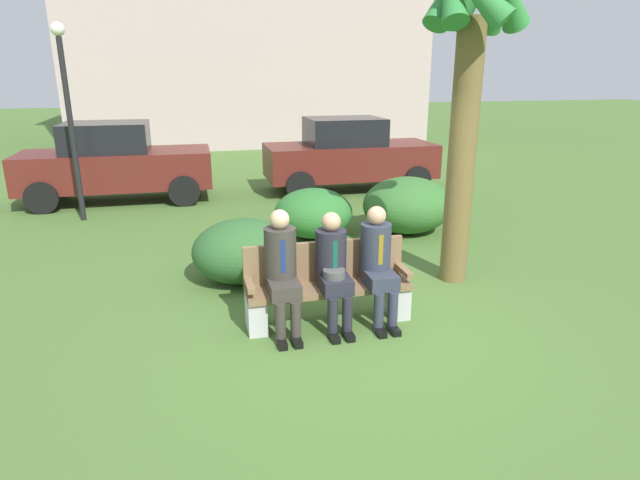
{
  "coord_description": "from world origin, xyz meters",
  "views": [
    {
      "loc": [
        -1.71,
        -5.02,
        2.72
      ],
      "look_at": [
        -0.28,
        0.69,
        0.85
      ],
      "focal_mm": 30.12,
      "sensor_mm": 36.0,
      "label": 1
    }
  ],
  "objects": [
    {
      "name": "ground_plane",
      "position": [
        0.0,
        0.0,
        0.0
      ],
      "size": [
        80.0,
        80.0,
        0.0
      ],
      "primitive_type": "plane",
      "color": "#496D2F"
    },
    {
      "name": "park_bench",
      "position": [
        -0.28,
        0.34,
        0.42
      ],
      "size": [
        1.83,
        0.44,
        0.9
      ],
      "color": "brown",
      "rests_on": "ground"
    },
    {
      "name": "seated_man_left",
      "position": [
        -0.81,
        0.22,
        0.75
      ],
      "size": [
        0.34,
        0.72,
        1.34
      ],
      "color": "#38332D",
      "rests_on": "ground"
    },
    {
      "name": "seated_man_middle",
      "position": [
        -0.26,
        0.21,
        0.71
      ],
      "size": [
        0.34,
        0.72,
        1.27
      ],
      "color": "#23232D",
      "rests_on": "ground"
    },
    {
      "name": "seated_man_right",
      "position": [
        0.26,
        0.22,
        0.73
      ],
      "size": [
        0.34,
        0.72,
        1.31
      ],
      "color": "#2D3342",
      "rests_on": "ground"
    },
    {
      "name": "palm_tree_tall",
      "position": [
        1.7,
        1.15,
        2.9
      ],
      "size": [
        1.42,
        1.4,
        4.24
      ],
      "color": "brown",
      "rests_on": "ground"
    },
    {
      "name": "shrub_near_bench",
      "position": [
        0.3,
        3.5,
        0.41
      ],
      "size": [
        1.33,
        1.22,
        0.83
      ],
      "primitive_type": "ellipsoid",
      "color": "#2E6F2E",
      "rests_on": "ground"
    },
    {
      "name": "shrub_mid_lawn",
      "position": [
        -1.07,
        1.79,
        0.42
      ],
      "size": [
        1.34,
        1.23,
        0.84
      ],
      "primitive_type": "ellipsoid",
      "color": "#2C5B2B",
      "rests_on": "ground"
    },
    {
      "name": "shrub_far_lawn",
      "position": [
        1.95,
        3.38,
        0.48
      ],
      "size": [
        1.55,
        1.42,
        0.97
      ],
      "primitive_type": "ellipsoid",
      "color": "#356C2E",
      "rests_on": "ground"
    },
    {
      "name": "parked_car_near",
      "position": [
        -3.19,
        7.06,
        0.84
      ],
      "size": [
        3.92,
        1.74,
        1.68
      ],
      "color": "#591E19",
      "rests_on": "ground"
    },
    {
      "name": "parked_car_far",
      "position": [
        1.97,
        6.95,
        0.84
      ],
      "size": [
        3.91,
        1.71,
        1.68
      ],
      "color": "#591E19",
      "rests_on": "ground"
    },
    {
      "name": "street_lamp",
      "position": [
        -3.69,
        5.6,
        2.15
      ],
      "size": [
        0.24,
        0.24,
        3.51
      ],
      "color": "black",
      "rests_on": "ground"
    }
  ]
}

